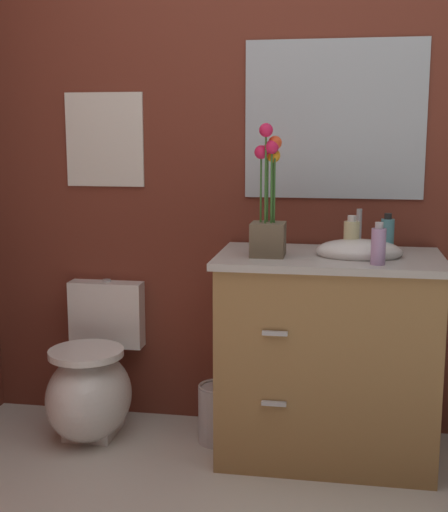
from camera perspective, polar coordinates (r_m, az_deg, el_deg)
wall_back at (r=3.24m, az=9.11°, el=7.36°), size 4.61×0.05×2.50m
toilet at (r=3.36m, az=-10.68°, el=-10.21°), size 0.38×0.59×0.69m
vanity_cabinet at (r=3.06m, az=8.44°, el=-7.92°), size 0.94×0.56×1.07m
flower_vase at (r=2.89m, az=3.64°, el=3.51°), size 0.14×0.14×0.54m
soap_bottle at (r=2.78m, az=12.47°, el=0.84°), size 0.06×0.06×0.17m
lotion_bottle at (r=2.97m, az=10.34°, el=1.52°), size 0.07×0.07×0.17m
hand_wash_bottle at (r=3.04m, az=13.17°, el=1.66°), size 0.06×0.06×0.17m
trash_bin at (r=3.26m, az=-0.49°, el=-12.68°), size 0.18×0.18×0.27m
wall_poster at (r=3.40m, az=-9.72°, el=9.32°), size 0.38×0.01×0.44m
wall_mirror at (r=3.21m, az=9.00°, el=10.91°), size 0.80×0.01×0.70m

